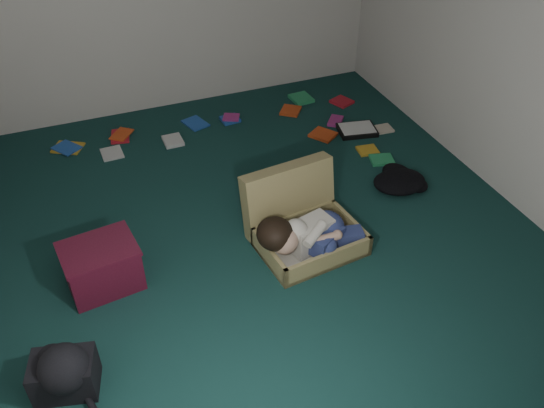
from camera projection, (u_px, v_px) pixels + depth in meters
floor at (265, 228)px, 4.49m from camera, size 4.50×4.50×0.00m
wall_front at (491, 332)px, 2.04m from camera, size 4.50×0.00×4.50m
wall_right at (514, 30)px, 4.27m from camera, size 0.00×4.50×4.50m
suitcase at (301, 222)px, 4.30m from camera, size 0.81×0.79×0.54m
person at (308, 234)px, 4.12m from camera, size 0.81×0.39×0.33m
maroon_bin at (102, 266)px, 3.91m from camera, size 0.54×0.45×0.34m
backpack at (64, 374)px, 3.28m from camera, size 0.52×0.45×0.27m
clothing_pile at (412, 180)px, 4.87m from camera, size 0.59×0.54×0.15m
paper_tray at (357, 130)px, 5.62m from camera, size 0.41×0.33×0.05m
book_scatter at (260, 130)px, 5.65m from camera, size 3.08×1.57×0.02m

